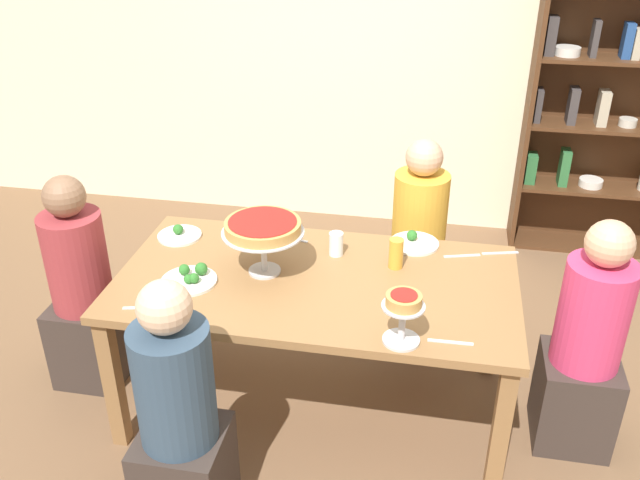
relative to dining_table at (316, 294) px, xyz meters
The scene contains 20 objects.
ground_plane 0.66m from the dining_table, ahead, with size 12.00×12.00×0.00m, color brown.
rear_partition 2.32m from the dining_table, 90.00° to the left, with size 8.00×0.12×2.80m, color beige.
dining_table is the anchor object (origin of this frame).
bookshelf 2.61m from the dining_table, 51.79° to the left, with size 1.10×0.30×2.21m.
diner_head_east 1.23m from the dining_table, ahead, with size 0.34×0.34×1.15m.
diner_far_right 0.93m from the dining_table, 62.20° to the left, with size 0.34×0.34×1.15m.
diner_head_west 1.21m from the dining_table, behind, with size 0.34×0.34×1.15m.
diner_near_left 0.88m from the dining_table, 116.80° to the right, with size 0.34×0.34×1.15m.
deep_dish_pizza_stand 0.39m from the dining_table, behind, with size 0.38×0.38×0.26m.
personal_pizza_stand 0.62m from the dining_table, 43.24° to the right, with size 0.17×0.17×0.22m.
salad_plate_near_diner 0.58m from the dining_table, 167.26° to the right, with size 0.26×0.26×0.07m.
salad_plate_far_diner 0.60m from the dining_table, 44.82° to the left, with size 0.24×0.24×0.07m.
salad_plate_spare 0.81m from the dining_table, 160.25° to the left, with size 0.22×0.22×0.07m.
beer_glass_amber_tall 0.42m from the dining_table, 26.91° to the left, with size 0.07×0.07×0.15m, color gold.
water_glass_clear_near 0.28m from the dining_table, 77.72° to the left, with size 0.07×0.07×0.12m, color white.
cutlery_fork_near 0.74m from the dining_table, 27.15° to the left, with size 0.18×0.02×0.01m, color silver.
cutlery_knife_near 0.93m from the dining_table, 25.44° to the left, with size 0.18×0.02×0.01m, color silver.
cutlery_fork_far 0.72m from the dining_table, 31.01° to the right, with size 0.18×0.02×0.01m, color silver.
cutlery_knife_far 0.78m from the dining_table, 151.52° to the right, with size 0.18×0.02×0.01m, color silver.
cutlery_spare_fork 0.42m from the dining_table, 118.51° to the left, with size 0.18×0.02×0.01m, color silver.
Camera 1 is at (0.52, -2.63, 2.40)m, focal length 38.71 mm.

